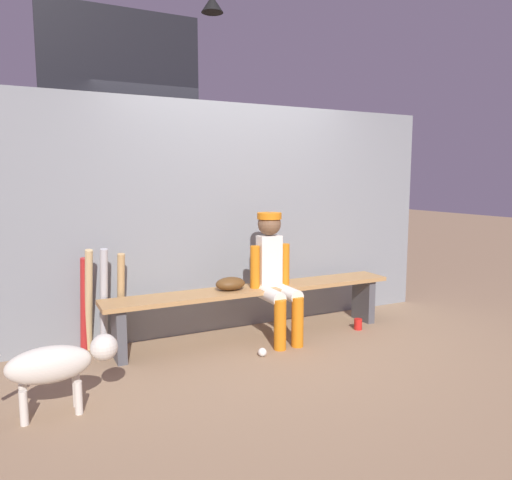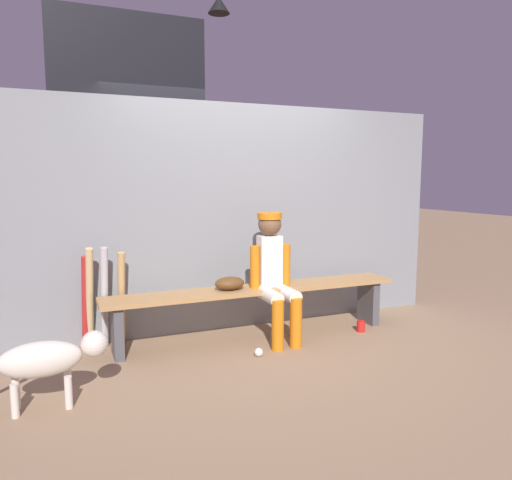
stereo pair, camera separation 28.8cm
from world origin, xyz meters
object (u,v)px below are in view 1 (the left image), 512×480
object	(u,v)px
baseball_glove	(230,284)
dog	(59,364)
scoreboard	(129,94)
dugout_bench	(256,298)
bat_aluminum_red	(84,305)
cup_on_bench	(261,279)
bat_wood_tan	(121,301)
cup_on_ground	(358,324)
baseball	(262,352)
bat_wood_natural	(89,301)
player_seated	(275,271)
bat_aluminum_silver	(104,300)

from	to	relation	value
baseball_glove	dog	world-z (taller)	baseball_glove
baseball_glove	scoreboard	xyz separation A→B (m)	(-0.60, 1.25, 1.84)
dugout_bench	bat_aluminum_red	distance (m)	1.54
cup_on_bench	dugout_bench	bearing A→B (deg)	-142.19
dugout_bench	cup_on_bench	size ratio (longest dim) A/B	26.00
bat_wood_tan	scoreboard	xyz separation A→B (m)	(0.33, 0.97, 1.96)
scoreboard	cup_on_ground	bearing A→B (deg)	-38.05
bat_wood_tan	baseball	xyz separation A→B (m)	(1.03, -0.74, -0.40)
bat_wood_natural	baseball	distance (m)	1.56
bat_aluminum_red	cup_on_ground	bearing A→B (deg)	-12.06
player_seated	bat_wood_tan	bearing A→B (deg)	163.52
baseball_glove	bat_aluminum_red	bearing A→B (deg)	166.02
player_seated	dog	distance (m)	2.07
bat_wood_natural	cup_on_ground	bearing A→B (deg)	-11.51
bat_wood_natural	dog	distance (m)	1.11
bat_wood_tan	cup_on_ground	world-z (taller)	bat_wood_tan
bat_wood_tan	dog	bearing A→B (deg)	-119.45
player_seated	cup_on_bench	size ratio (longest dim) A/B	10.88
baseball_glove	bat_aluminum_red	size ratio (longest dim) A/B	0.33
dugout_bench	baseball_glove	world-z (taller)	baseball_glove
baseball	cup_on_ground	world-z (taller)	cup_on_ground
bat_aluminum_red	cup_on_ground	xyz separation A→B (m)	(2.54, -0.54, -0.37)
dugout_bench	bat_wood_tan	xyz separation A→B (m)	(-1.20, 0.28, 0.05)
bat_wood_tan	dog	size ratio (longest dim) A/B	1.04
baseball_glove	cup_on_ground	world-z (taller)	baseball_glove
cup_on_bench	dog	world-z (taller)	cup_on_bench
bat_aluminum_silver	cup_on_ground	size ratio (longest dim) A/B	8.44
dugout_bench	bat_aluminum_silver	bearing A→B (deg)	169.82
dog	bat_aluminum_silver	bearing A→B (deg)	66.34
baseball	cup_on_ground	size ratio (longest dim) A/B	0.67
scoreboard	dog	world-z (taller)	scoreboard
player_seated	cup_on_bench	xyz separation A→B (m)	(-0.06, 0.18, -0.11)
bat_wood_tan	baseball	bearing A→B (deg)	-35.65
baseball	bat_wood_tan	bearing A→B (deg)	144.35
player_seated	dog	world-z (taller)	player_seated
bat_wood_tan	cup_on_ground	size ratio (longest dim) A/B	7.97
cup_on_bench	dog	size ratio (longest dim) A/B	0.13
baseball	baseball_glove	bearing A→B (deg)	101.76
cup_on_bench	bat_aluminum_red	bearing A→B (deg)	171.22
bat_aluminum_red	scoreboard	bearing A→B (deg)	55.74
bat_wood_tan	cup_on_bench	world-z (taller)	bat_wood_tan
dog	cup_on_bench	bearing A→B (deg)	24.08
bat_wood_natural	cup_on_ground	size ratio (longest dim) A/B	8.54
dugout_bench	baseball_glove	size ratio (longest dim) A/B	10.21
dugout_bench	dog	distance (m)	1.96
bat_aluminum_red	baseball	distance (m)	1.59
bat_aluminum_silver	dugout_bench	bearing A→B (deg)	-10.18
bat_aluminum_red	dog	bearing A→B (deg)	-104.89
bat_wood_natural	dog	world-z (taller)	bat_wood_natural
dugout_bench	bat_wood_natural	distance (m)	1.50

